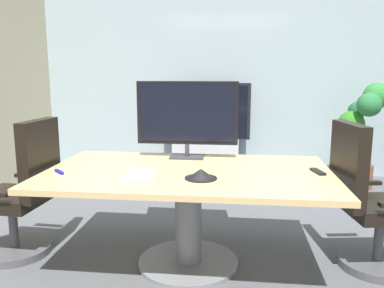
% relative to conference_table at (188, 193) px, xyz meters
% --- Properties ---
extents(ground_plane, '(7.42, 7.42, 0.00)m').
position_rel_conference_table_xyz_m(ground_plane, '(0.13, -0.30, -0.56)').
color(ground_plane, '#515459').
extents(wall_back_glass_partition, '(5.24, 0.10, 2.64)m').
position_rel_conference_table_xyz_m(wall_back_glass_partition, '(0.13, 2.91, 0.76)').
color(wall_back_glass_partition, '#9EB2B7').
rests_on(wall_back_glass_partition, ground).
extents(conference_table, '(2.07, 1.21, 0.74)m').
position_rel_conference_table_xyz_m(conference_table, '(0.00, 0.00, 0.00)').
color(conference_table, tan).
rests_on(conference_table, ground).
extents(office_chair_left, '(0.61, 0.58, 1.09)m').
position_rel_conference_table_xyz_m(office_chair_left, '(-1.32, 0.02, -0.11)').
color(office_chair_left, '#4C4C51').
rests_on(office_chair_left, ground).
extents(office_chair_right, '(0.63, 0.61, 1.09)m').
position_rel_conference_table_xyz_m(office_chair_right, '(1.32, 0.10, -0.11)').
color(office_chair_right, '#4C4C51').
rests_on(office_chair_right, ground).
extents(tv_monitor, '(0.84, 0.18, 0.64)m').
position_rel_conference_table_xyz_m(tv_monitor, '(-0.06, 0.43, 0.53)').
color(tv_monitor, '#333338').
rests_on(tv_monitor, conference_table).
extents(wall_display_unit, '(1.20, 0.36, 1.31)m').
position_rel_conference_table_xyz_m(wall_display_unit, '(-0.07, 2.56, -0.12)').
color(wall_display_unit, '#B7BABC').
rests_on(wall_display_unit, ground).
extents(potted_plant, '(0.61, 0.58, 1.33)m').
position_rel_conference_table_xyz_m(potted_plant, '(1.91, 2.29, 0.23)').
color(potted_plant, brown).
rests_on(potted_plant, ground).
extents(conference_phone, '(0.22, 0.22, 0.07)m').
position_rel_conference_table_xyz_m(conference_phone, '(0.11, -0.23, 0.20)').
color(conference_phone, black).
rests_on(conference_phone, conference_table).
extents(remote_control, '(0.09, 0.18, 0.02)m').
position_rel_conference_table_xyz_m(remote_control, '(0.93, 0.03, 0.18)').
color(remote_control, black).
rests_on(remote_control, conference_table).
extents(whiteboard_marker, '(0.11, 0.11, 0.02)m').
position_rel_conference_table_xyz_m(whiteboard_marker, '(-0.90, -0.19, 0.18)').
color(whiteboard_marker, '#1919A5').
rests_on(whiteboard_marker, conference_table).
extents(paper_notepad, '(0.24, 0.32, 0.01)m').
position_rel_conference_table_xyz_m(paper_notepad, '(-0.32, -0.17, 0.18)').
color(paper_notepad, white).
rests_on(paper_notepad, conference_table).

